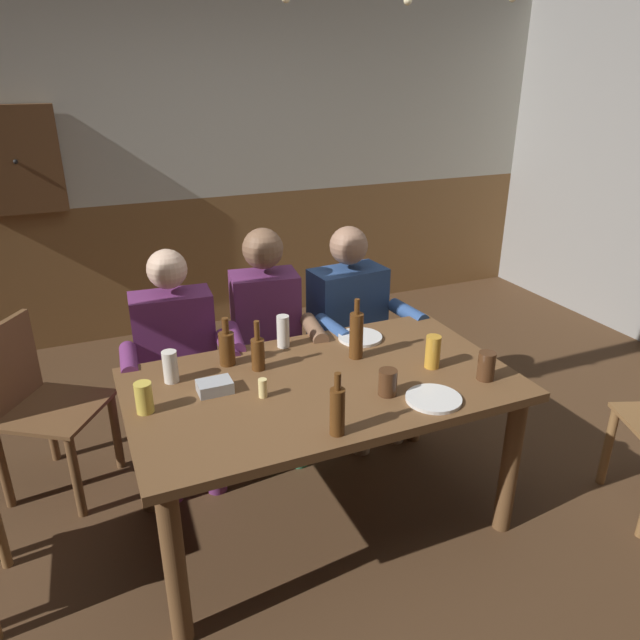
# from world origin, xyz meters

# --- Properties ---
(ground_plane) EXTENTS (7.38, 7.38, 0.00)m
(ground_plane) POSITION_xyz_m (0.00, 0.00, 0.00)
(ground_plane) COLOR #4C331E
(back_wall_upper) EXTENTS (6.15, 0.12, 1.54)m
(back_wall_upper) POSITION_xyz_m (0.00, 2.44, 1.81)
(back_wall_upper) COLOR beige
(back_wall_wainscot) EXTENTS (6.15, 0.12, 1.04)m
(back_wall_wainscot) POSITION_xyz_m (0.00, 2.44, 0.52)
(back_wall_wainscot) COLOR brown
(back_wall_wainscot) RESTS_ON ground_plane
(dining_table) EXTENTS (1.64, 0.94, 0.74)m
(dining_table) POSITION_xyz_m (0.00, -0.14, 0.63)
(dining_table) COLOR brown
(dining_table) RESTS_ON ground_plane
(person_0) EXTENTS (0.56, 0.55, 1.17)m
(person_0) POSITION_xyz_m (-0.50, 0.54, 0.64)
(person_0) COLOR #6B2D66
(person_0) RESTS_ON ground_plane
(person_1) EXTENTS (0.52, 0.57, 1.22)m
(person_1) POSITION_xyz_m (-0.01, 0.56, 0.67)
(person_1) COLOR #6B2D66
(person_1) RESTS_ON ground_plane
(person_2) EXTENTS (0.58, 0.55, 1.18)m
(person_2) POSITION_xyz_m (0.50, 0.55, 0.66)
(person_2) COLOR #2D4C84
(person_2) RESTS_ON ground_plane
(chair_empty_far_end) EXTENTS (0.61, 0.61, 0.88)m
(chair_empty_far_end) POSITION_xyz_m (-1.17, 0.63, 0.48)
(chair_empty_far_end) COLOR brown
(chair_empty_far_end) RESTS_ON ground_plane
(table_candle) EXTENTS (0.04, 0.04, 0.08)m
(table_candle) POSITION_xyz_m (-0.28, -0.17, 0.78)
(table_candle) COLOR #F9E08C
(table_candle) RESTS_ON dining_table
(condiment_caddy) EXTENTS (0.14, 0.10, 0.05)m
(condiment_caddy) POSITION_xyz_m (-0.45, -0.06, 0.76)
(condiment_caddy) COLOR #B2B7BC
(condiment_caddy) RESTS_ON dining_table
(plate_0) EXTENTS (0.23, 0.23, 0.01)m
(plate_0) POSITION_xyz_m (0.34, -0.47, 0.74)
(plate_0) COLOR white
(plate_0) RESTS_ON dining_table
(plate_1) EXTENTS (0.22, 0.22, 0.01)m
(plate_1) POSITION_xyz_m (0.34, 0.17, 0.74)
(plate_1) COLOR white
(plate_1) RESTS_ON dining_table
(bottle_0) EXTENTS (0.07, 0.07, 0.23)m
(bottle_0) POSITION_xyz_m (-0.33, 0.17, 0.82)
(bottle_0) COLOR #593314
(bottle_0) RESTS_ON dining_table
(bottle_1) EXTENTS (0.06, 0.06, 0.29)m
(bottle_1) POSITION_xyz_m (0.23, -0.00, 0.85)
(bottle_1) COLOR #593314
(bottle_1) RESTS_ON dining_table
(bottle_2) EXTENTS (0.06, 0.06, 0.25)m
(bottle_2) POSITION_xyz_m (-0.11, -0.53, 0.84)
(bottle_2) COLOR #593314
(bottle_2) RESTS_ON dining_table
(bottle_3) EXTENTS (0.06, 0.06, 0.23)m
(bottle_3) POSITION_xyz_m (-0.22, 0.07, 0.82)
(bottle_3) COLOR #593314
(bottle_3) RESTS_ON dining_table
(pint_glass_0) EXTENTS (0.07, 0.07, 0.13)m
(pint_glass_0) POSITION_xyz_m (0.65, -0.41, 0.80)
(pint_glass_0) COLOR #4C2D19
(pint_glass_0) RESTS_ON dining_table
(pint_glass_1) EXTENTS (0.07, 0.07, 0.15)m
(pint_glass_1) POSITION_xyz_m (0.50, -0.22, 0.81)
(pint_glass_1) COLOR gold
(pint_glass_1) RESTS_ON dining_table
(pint_glass_2) EXTENTS (0.06, 0.06, 0.16)m
(pint_glass_2) POSITION_xyz_m (-0.04, 0.24, 0.82)
(pint_glass_2) COLOR white
(pint_glass_2) RESTS_ON dining_table
(pint_glass_3) EXTENTS (0.06, 0.06, 0.14)m
(pint_glass_3) POSITION_xyz_m (-0.59, 0.10, 0.81)
(pint_glass_3) COLOR white
(pint_glass_3) RESTS_ON dining_table
(pint_glass_4) EXTENTS (0.07, 0.07, 0.13)m
(pint_glass_4) POSITION_xyz_m (-0.73, -0.10, 0.80)
(pint_glass_4) COLOR #E5C64C
(pint_glass_4) RESTS_ON dining_table
(pint_glass_5) EXTENTS (0.08, 0.08, 0.11)m
(pint_glass_5) POSITION_xyz_m (0.20, -0.35, 0.79)
(pint_glass_5) COLOR #4C2D19
(pint_glass_5) RESTS_ON dining_table
(wall_dart_cabinet) EXTENTS (0.56, 0.15, 0.70)m
(wall_dart_cabinet) POSITION_xyz_m (-1.15, 2.31, 1.41)
(wall_dart_cabinet) COLOR brown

